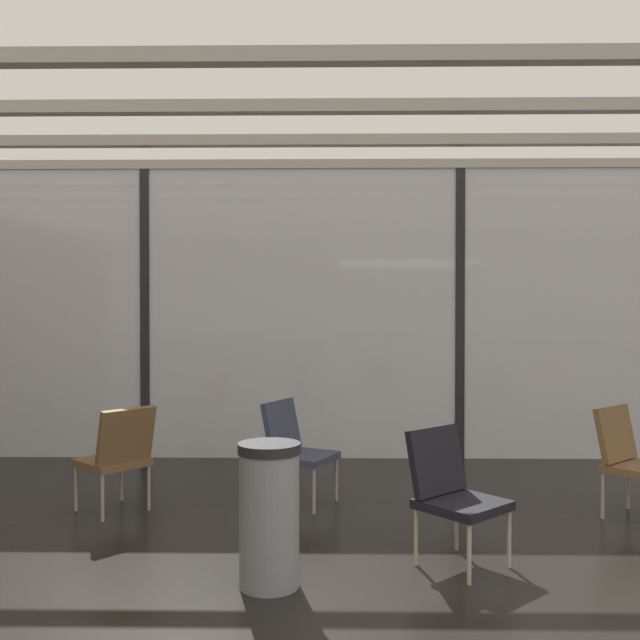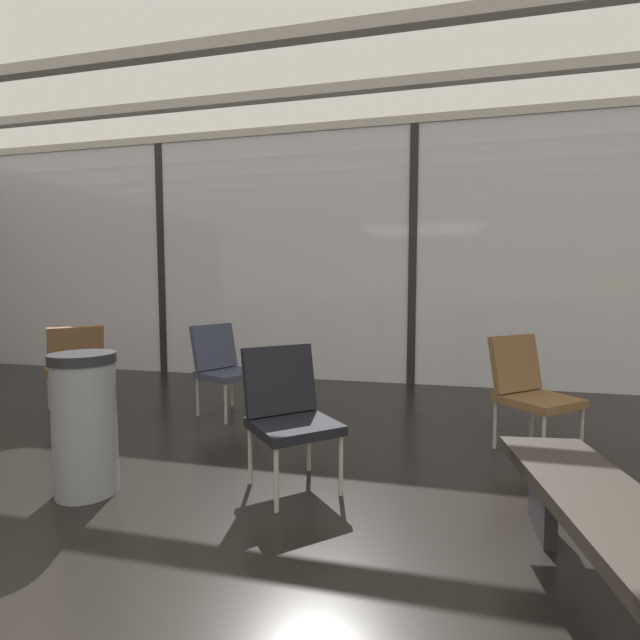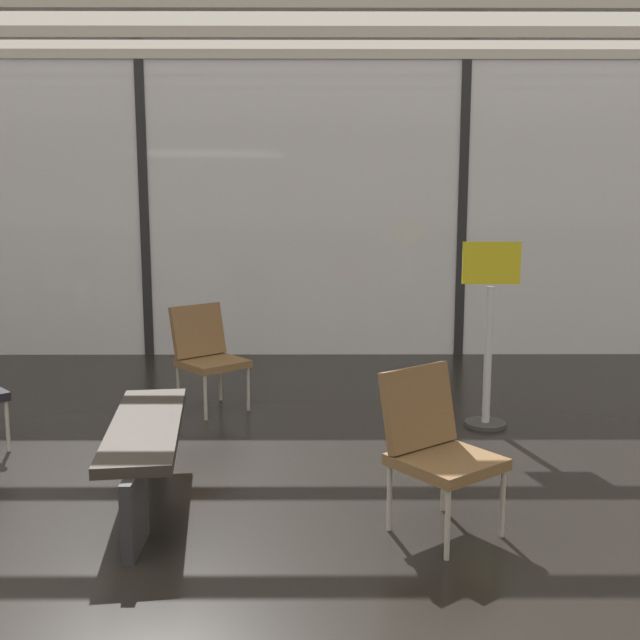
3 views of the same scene
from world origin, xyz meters
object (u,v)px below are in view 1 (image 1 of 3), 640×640
(lounge_chair_0, at_px, (118,452))
(lounge_chair_1, at_px, (294,445))
(parked_airplane, at_px, (475,296))
(lounge_chair_3, at_px, (631,455))
(lounge_chair_2, at_px, (451,487))
(trash_bin, at_px, (269,514))

(lounge_chair_0, height_order, lounge_chair_1, same)
(parked_airplane, bearing_deg, lounge_chair_3, -92.83)
(lounge_chair_3, bearing_deg, lounge_chair_0, 138.46)
(parked_airplane, height_order, lounge_chair_1, parked_airplane)
(lounge_chair_1, relative_size, lounge_chair_2, 1.00)
(lounge_chair_1, xyz_separation_m, lounge_chair_2, (1.10, -1.38, 0.00))
(lounge_chair_0, bearing_deg, trash_bin, 84.86)
(parked_airplane, distance_m, lounge_chair_2, 9.20)
(parked_airplane, xyz_separation_m, lounge_chair_3, (-0.39, -7.86, -1.41))
(lounge_chair_1, bearing_deg, lounge_chair_2, -115.42)
(lounge_chair_0, distance_m, lounge_chair_2, 2.74)
(lounge_chair_0, height_order, lounge_chair_3, same)
(lounge_chair_0, relative_size, trash_bin, 1.01)
(lounge_chair_2, xyz_separation_m, lounge_chair_3, (1.60, 1.02, 0.00))
(lounge_chair_3, distance_m, trash_bin, 3.11)
(parked_airplane, height_order, lounge_chair_2, parked_airplane)
(parked_airplane, relative_size, lounge_chair_2, 12.86)
(lounge_chair_2, bearing_deg, parked_airplane, 35.28)
(lounge_chair_0, relative_size, lounge_chair_3, 1.00)
(lounge_chair_1, distance_m, lounge_chair_2, 1.77)
(lounge_chair_0, relative_size, lounge_chair_1, 1.00)
(lounge_chair_1, bearing_deg, parked_airplane, 3.63)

